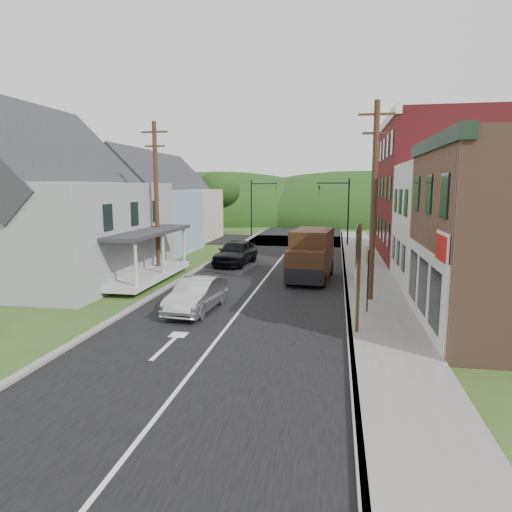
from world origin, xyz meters
The scene contains 24 objects.
ground centered at (0.00, 0.00, 0.00)m, with size 120.00×120.00×0.00m, color #2D4719.
road centered at (0.00, 10.00, 0.00)m, with size 9.00×90.00×0.02m, color black.
cross_road centered at (0.00, 27.00, 0.00)m, with size 60.00×9.00×0.02m, color black.
sidewalk_right centered at (5.90, 8.00, 0.07)m, with size 2.80×55.00×0.15m, color slate.
curb_right centered at (4.55, 8.00, 0.07)m, with size 0.20×55.00×0.15m, color slate.
curb_left centered at (-4.65, 8.00, 0.06)m, with size 0.30×55.00×0.12m, color slate.
storefront_white centered at (11.30, 7.50, 3.25)m, with size 8.00×7.00×6.50m, color silver.
storefront_red centered at (11.30, 17.00, 5.00)m, with size 8.00×12.00×10.00m, color maroon.
house_gray centered at (-12.00, 6.00, 4.23)m, with size 10.20×12.24×8.35m.
house_blue centered at (-11.00, 17.00, 3.69)m, with size 7.14×8.16×7.28m.
house_cream centered at (-11.50, 26.00, 3.69)m, with size 7.14×8.16×7.28m.
utility_pole_right centered at (5.60, 3.50, 4.66)m, with size 1.60×0.26×9.00m.
utility_pole_left centered at (-6.50, 8.00, 4.66)m, with size 1.60×0.26×9.00m.
traffic_signal_right centered at (4.30, 23.50, 3.76)m, with size 2.87×0.20×6.00m.
traffic_signal_left centered at (-4.30, 30.50, 3.76)m, with size 2.87×0.20×6.00m.
tree_left_b centered at (-17.00, 12.00, 4.88)m, with size 4.80×4.80×6.94m.
tree_left_c centered at (-19.00, 20.00, 5.94)m, with size 5.80×5.80×8.41m.
tree_left_d centered at (-9.00, 32.00, 4.88)m, with size 4.80×4.80×6.94m.
forested_ridge centered at (0.00, 55.00, 0.00)m, with size 90.00×30.00×16.00m, color #14340F.
silver_sedan centered at (-1.80, 0.61, 0.70)m, with size 1.48×4.25×1.40m, color silver.
dark_sedan centered at (-2.71, 12.40, 0.85)m, with size 2.00×4.96×1.69m, color black.
delivery_van centered at (2.61, 8.06, 1.45)m, with size 2.53×5.29×2.86m.
route_sign_cluster centered at (4.74, -1.47, 2.66)m, with size 0.26×2.21×3.87m.
warning_sign centered at (5.29, 1.24, 1.90)m, with size 0.13×0.76×2.74m.
Camera 1 is at (3.97, -17.61, 5.28)m, focal length 32.00 mm.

